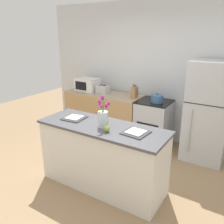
% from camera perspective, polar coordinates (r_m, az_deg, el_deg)
% --- Properties ---
extents(ground_plane, '(10.00, 10.00, 0.00)m').
position_cam_1_polar(ground_plane, '(3.63, -2.19, -16.97)').
color(ground_plane, '#997A56').
extents(back_wall, '(5.20, 0.08, 2.70)m').
position_cam_1_polar(back_wall, '(4.80, 11.31, 9.14)').
color(back_wall, silver).
rests_on(back_wall, ground_plane).
extents(kitchen_island, '(1.80, 0.66, 0.93)m').
position_cam_1_polar(kitchen_island, '(3.38, -2.29, -10.56)').
color(kitchen_island, silver).
rests_on(kitchen_island, ground_plane).
extents(back_counter, '(1.68, 0.60, 0.89)m').
position_cam_1_polar(back_counter, '(5.15, -2.02, -0.24)').
color(back_counter, tan).
rests_on(back_counter, ground_plane).
extents(stove_range, '(0.60, 0.61, 0.89)m').
position_cam_1_polar(stove_range, '(4.64, 9.96, -2.71)').
color(stove_range, '#B2B5B7').
rests_on(stove_range, ground_plane).
extents(refrigerator, '(0.68, 0.67, 1.70)m').
position_cam_1_polar(refrigerator, '(4.27, 22.10, -0.00)').
color(refrigerator, '#B7BABC').
rests_on(refrigerator, ground_plane).
extents(flower_vase, '(0.15, 0.16, 0.42)m').
position_cam_1_polar(flower_vase, '(3.09, -2.19, -1.25)').
color(flower_vase, silver).
rests_on(flower_vase, kitchen_island).
extents(pear_figurine, '(0.07, 0.07, 0.12)m').
position_cam_1_polar(pear_figurine, '(2.97, -1.23, -3.93)').
color(pear_figurine, '#9EBC47').
rests_on(pear_figurine, kitchen_island).
extents(plate_setting_left, '(0.32, 0.32, 0.02)m').
position_cam_1_polar(plate_setting_left, '(3.48, -9.03, -1.38)').
color(plate_setting_left, '#333338').
rests_on(plate_setting_left, kitchen_island).
extents(plate_setting_right, '(0.32, 0.32, 0.02)m').
position_cam_1_polar(plate_setting_right, '(2.96, 5.74, -4.90)').
color(plate_setting_right, '#333338').
rests_on(plate_setting_right, kitchen_island).
extents(toaster, '(0.28, 0.18, 0.17)m').
position_cam_1_polar(toaster, '(4.98, -2.25, 5.50)').
color(toaster, '#B7BABC').
rests_on(toaster, back_counter).
extents(cooking_pot, '(0.23, 0.23, 0.16)m').
position_cam_1_polar(cooking_pot, '(4.41, 10.80, 3.21)').
color(cooking_pot, '#386093').
rests_on(cooking_pot, stove_range).
extents(microwave, '(0.48, 0.37, 0.27)m').
position_cam_1_polar(microwave, '(5.23, -5.90, 6.59)').
color(microwave, white).
rests_on(microwave, back_counter).
extents(knife_block, '(0.10, 0.14, 0.27)m').
position_cam_1_polar(knife_block, '(4.62, 5.39, 4.70)').
color(knife_block, '#A37547').
rests_on(knife_block, back_counter).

